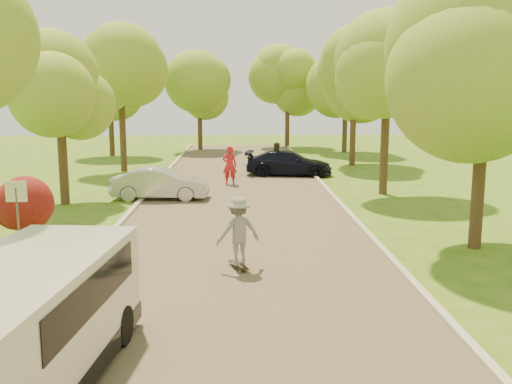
{
  "coord_description": "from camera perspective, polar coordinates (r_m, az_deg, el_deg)",
  "views": [
    {
      "loc": [
        -0.02,
        -10.76,
        4.42
      ],
      "look_at": [
        0.54,
        7.17,
        1.3
      ],
      "focal_mm": 40.0,
      "sensor_mm": 36.0,
      "label": 1
    }
  ],
  "objects": [
    {
      "name": "street_sign",
      "position": [
        16.11,
        -22.79,
        -1.13
      ],
      "size": [
        0.55,
        0.06,
        2.17
      ],
      "color": "#59595E",
      "rests_on": "ground"
    },
    {
      "name": "skateboarder",
      "position": [
        14.39,
        -1.78,
        -3.91
      ],
      "size": [
        1.29,
        1.01,
        1.76
      ],
      "primitive_type": "imported",
      "rotation": [
        0.0,
        0.0,
        3.5
      ],
      "color": "gray",
      "rests_on": "longboard"
    },
    {
      "name": "tree_r_midb",
      "position": [
        25.63,
        13.4,
        10.63
      ],
      "size": [
        4.51,
        4.4,
        7.01
      ],
      "color": "#382619",
      "rests_on": "ground"
    },
    {
      "name": "tree_l_midb",
      "position": [
        23.76,
        -18.69,
        9.76
      ],
      "size": [
        4.3,
        4.2,
        6.62
      ],
      "color": "#382619",
      "rests_on": "ground"
    },
    {
      "name": "tree_bg_a",
      "position": [
        41.7,
        -14.17,
        10.81
      ],
      "size": [
        5.12,
        5.0,
        7.72
      ],
      "color": "#382619",
      "rests_on": "ground"
    },
    {
      "name": "person_olive",
      "position": [
        30.72,
        2.0,
        3.3
      ],
      "size": [
        1.1,
        1.03,
        1.81
      ],
      "primitive_type": "imported",
      "rotation": [
        0.0,
        0.0,
        3.66
      ],
      "color": "#2E301D",
      "rests_on": "ground"
    },
    {
      "name": "tree_bg_c",
      "position": [
        44.85,
        -5.42,
        10.6
      ],
      "size": [
        4.92,
        4.8,
        7.33
      ],
      "color": "#382619",
      "rests_on": "ground"
    },
    {
      "name": "road",
      "position": [
        19.28,
        -1.69,
        -3.38
      ],
      "size": [
        8.0,
        60.0,
        0.01
      ],
      "primitive_type": "cube",
      "color": "#4C4438",
      "rests_on": "ground"
    },
    {
      "name": "ground",
      "position": [
        11.64,
        -1.61,
        -12.47
      ],
      "size": [
        100.0,
        100.0,
        0.0
      ],
      "primitive_type": "plane",
      "color": "#3B5E16",
      "rests_on": "ground"
    },
    {
      "name": "dark_sedan",
      "position": [
        30.94,
        3.3,
        2.91
      ],
      "size": [
        4.87,
        2.51,
        1.35
      ],
      "primitive_type": "imported",
      "rotation": [
        0.0,
        0.0,
        1.43
      ],
      "color": "black",
      "rests_on": "ground"
    },
    {
      "name": "red_shrub",
      "position": [
        17.75,
        -22.49,
        -1.68
      ],
      "size": [
        1.7,
        1.7,
        1.95
      ],
      "color": "#382619",
      "rests_on": "ground"
    },
    {
      "name": "silver_sedan",
      "position": [
        24.26,
        -9.54,
        0.83
      ],
      "size": [
        4.1,
        1.61,
        1.33
      ],
      "primitive_type": "imported",
      "rotation": [
        0.0,
        0.0,
        1.52
      ],
      "color": "#B5B5BA",
      "rests_on": "ground"
    },
    {
      "name": "curb_left",
      "position": [
        19.68,
        -13.58,
        -3.21
      ],
      "size": [
        0.18,
        60.0,
        0.12
      ],
      "primitive_type": "cube",
      "color": "#B2AD9E",
      "rests_on": "ground"
    },
    {
      "name": "tree_bg_d",
      "position": [
        46.96,
        3.46,
        10.95
      ],
      "size": [
        5.12,
        5.0,
        7.72
      ],
      "color": "#382619",
      "rests_on": "ground"
    },
    {
      "name": "tree_r_far",
      "position": [
        35.54,
        10.21,
        12.0
      ],
      "size": [
        5.33,
        5.2,
        8.34
      ],
      "color": "#382619",
      "rests_on": "ground"
    },
    {
      "name": "longboard",
      "position": [
        14.63,
        -1.76,
        -7.33
      ],
      "size": [
        0.55,
        0.93,
        0.11
      ],
      "rotation": [
        0.0,
        0.0,
        3.5
      ],
      "color": "black",
      "rests_on": "ground"
    },
    {
      "name": "curb_right",
      "position": [
        19.69,
        10.2,
        -3.09
      ],
      "size": [
        0.18,
        60.0,
        0.12
      ],
      "primitive_type": "cube",
      "color": "#B2AD9E",
      "rests_on": "ground"
    },
    {
      "name": "tree_bg_b",
      "position": [
        43.56,
        9.3,
        11.22
      ],
      "size": [
        5.12,
        5.0,
        7.95
      ],
      "color": "#382619",
      "rests_on": "ground"
    },
    {
      "name": "tree_r_mida",
      "position": [
        17.3,
        22.83,
        12.82
      ],
      "size": [
        5.13,
        5.0,
        7.95
      ],
      "color": "#382619",
      "rests_on": "ground"
    },
    {
      "name": "minivan",
      "position": [
        9.28,
        -22.21,
        -12.3
      ],
      "size": [
        2.59,
        5.45,
        1.96
      ],
      "rotation": [
        0.0,
        0.0,
        -0.1
      ],
      "color": "silver",
      "rests_on": "ground"
    },
    {
      "name": "tree_l_far",
      "position": [
        33.39,
        -13.04,
        11.42
      ],
      "size": [
        4.92,
        4.8,
        7.79
      ],
      "color": "#382619",
      "rests_on": "ground"
    },
    {
      "name": "person_striped",
      "position": [
        27.78,
        -2.65,
        2.68
      ],
      "size": [
        0.7,
        0.47,
        1.89
      ],
      "primitive_type": "imported",
      "rotation": [
        0.0,
        0.0,
        3.11
      ],
      "color": "red",
      "rests_on": "ground"
    }
  ]
}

